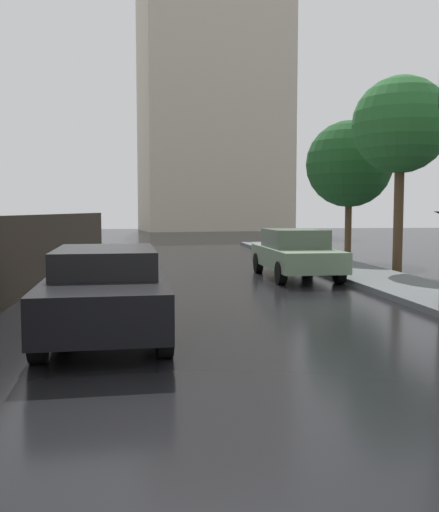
{
  "coord_description": "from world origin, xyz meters",
  "views": [
    {
      "loc": [
        -1.26,
        -3.21,
        1.98
      ],
      "look_at": [
        0.16,
        8.54,
        1.03
      ],
      "focal_mm": 39.26,
      "sensor_mm": 36.0,
      "label": 1
    }
  ],
  "objects": [
    {
      "name": "car_green_near_kerb",
      "position": [
        2.98,
        13.07,
        0.74
      ],
      "size": [
        1.93,
        4.57,
        1.44
      ],
      "rotation": [
        0.0,
        0.0,
        0.02
      ],
      "color": "slate",
      "rests_on": "ground"
    },
    {
      "name": "car_black_mid_road",
      "position": [
        -2.01,
        5.85,
        0.75
      ],
      "size": [
        2.05,
        4.67,
        1.38
      ],
      "rotation": [
        0.0,
        0.0,
        3.19
      ],
      "color": "black",
      "rests_on": "ground"
    },
    {
      "name": "street_tree_near",
      "position": [
        6.55,
        18.46,
        3.84
      ],
      "size": [
        3.42,
        3.42,
        5.56
      ],
      "color": "#4C3823",
      "rests_on": "ground"
    },
    {
      "name": "street_tree_mid",
      "position": [
        6.65,
        14.07,
        4.69
      ],
      "size": [
        3.07,
        3.07,
        6.26
      ],
      "color": "#4C3823",
      "rests_on": "ground"
    },
    {
      "name": "distant_tower",
      "position": [
        5.21,
        54.33,
        13.74
      ],
      "size": [
        15.89,
        9.94,
        33.26
      ],
      "color": "beige",
      "rests_on": "ground"
    }
  ]
}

